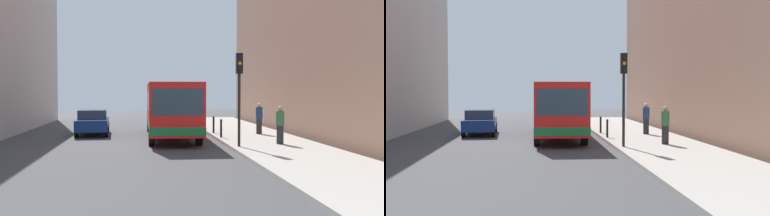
{
  "view_description": "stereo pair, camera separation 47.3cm",
  "coord_description": "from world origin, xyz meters",
  "views": [
    {
      "loc": [
        -0.76,
        -22.24,
        2.63
      ],
      "look_at": [
        1.88,
        1.72,
        1.71
      ],
      "focal_mm": 43.82,
      "sensor_mm": 36.0,
      "label": 1
    },
    {
      "loc": [
        -0.29,
        -22.29,
        2.63
      ],
      "look_at": [
        1.88,
        1.72,
        1.71
      ],
      "focal_mm": 43.82,
      "sensor_mm": 36.0,
      "label": 2
    }
  ],
  "objects": [
    {
      "name": "bollard_mid",
      "position": [
        3.45,
        4.52,
        0.62
      ],
      "size": [
        0.11,
        0.11,
        0.95
      ],
      "primitive_type": "cylinder",
      "color": "black",
      "rests_on": "sidewalk"
    },
    {
      "name": "ground_plane",
      "position": [
        0.0,
        0.0,
        0.0
      ],
      "size": [
        80.0,
        80.0,
        0.0
      ],
      "primitive_type": "plane",
      "color": "#424244"
    },
    {
      "name": "building_right",
      "position": [
        11.5,
        4.0,
        7.23
      ],
      "size": [
        7.0,
        32.0,
        14.46
      ],
      "primitive_type": "cube",
      "color": "#936B56",
      "rests_on": "ground"
    },
    {
      "name": "pedestrian_near_signal",
      "position": [
        5.63,
        -1.33,
        1.03
      ],
      "size": [
        0.38,
        0.38,
        1.75
      ],
      "rotation": [
        0.0,
        0.0,
        4.82
      ],
      "color": "#26262D",
      "rests_on": "sidewalk"
    },
    {
      "name": "pedestrian_mid_sidewalk",
      "position": [
        5.92,
        3.64,
        1.03
      ],
      "size": [
        0.38,
        0.38,
        1.75
      ],
      "rotation": [
        0.0,
        0.0,
        5.27
      ],
      "color": "#26262D",
      "rests_on": "sidewalk"
    },
    {
      "name": "bollard_near",
      "position": [
        3.45,
        1.97,
        0.62
      ],
      "size": [
        0.11,
        0.11,
        0.95
      ],
      "primitive_type": "cylinder",
      "color": "black",
      "rests_on": "sidewalk"
    },
    {
      "name": "car_beside_bus",
      "position": [
        -3.56,
        5.73,
        0.78
      ],
      "size": [
        2.04,
        4.49,
        1.48
      ],
      "rotation": [
        0.0,
        0.0,
        3.19
      ],
      "color": "navy",
      "rests_on": "ground"
    },
    {
      "name": "bus",
      "position": [
        0.91,
        3.83,
        1.73
      ],
      "size": [
        2.59,
        11.03,
        3.0
      ],
      "rotation": [
        0.0,
        0.0,
        3.14
      ],
      "color": "red",
      "rests_on": "ground"
    },
    {
      "name": "traffic_light",
      "position": [
        3.55,
        -2.08,
        3.01
      ],
      "size": [
        0.28,
        0.33,
        4.1
      ],
      "color": "black",
      "rests_on": "sidewalk"
    },
    {
      "name": "sidewalk",
      "position": [
        5.4,
        0.0,
        0.07
      ],
      "size": [
        4.4,
        40.0,
        0.15
      ],
      "primitive_type": "cube",
      "color": "#ADA89E",
      "rests_on": "ground"
    }
  ]
}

